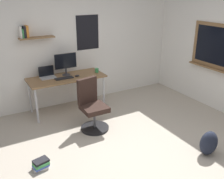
{
  "coord_description": "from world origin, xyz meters",
  "views": [
    {
      "loc": [
        -2.04,
        -2.79,
        2.42
      ],
      "look_at": [
        -0.05,
        0.71,
        0.85
      ],
      "focal_mm": 41.12,
      "sensor_mm": 36.0,
      "label": 1
    }
  ],
  "objects_px": {
    "computer_mouse": "(77,76)",
    "desk": "(67,80)",
    "keyboard": "(64,78)",
    "book_stack_on_floor": "(41,164)",
    "monitor_primary": "(66,63)",
    "office_chair": "(92,108)",
    "coffee_mug": "(97,70)",
    "backpack": "(209,143)",
    "laptop": "(47,75)"
  },
  "relations": [
    {
      "from": "computer_mouse",
      "to": "desk",
      "type": "bearing_deg",
      "value": 157.63
    },
    {
      "from": "keyboard",
      "to": "book_stack_on_floor",
      "type": "bearing_deg",
      "value": -121.46
    },
    {
      "from": "desk",
      "to": "monitor_primary",
      "type": "relative_size",
      "value": 3.37
    },
    {
      "from": "office_chair",
      "to": "coffee_mug",
      "type": "xyz_separation_m",
      "value": [
        0.57,
        0.94,
        0.38
      ]
    },
    {
      "from": "book_stack_on_floor",
      "to": "backpack",
      "type": "bearing_deg",
      "value": -21.61
    },
    {
      "from": "desk",
      "to": "office_chair",
      "type": "xyz_separation_m",
      "value": [
        0.12,
        -0.97,
        -0.27
      ]
    },
    {
      "from": "desk",
      "to": "monitor_primary",
      "type": "distance_m",
      "value": 0.36
    },
    {
      "from": "office_chair",
      "to": "backpack",
      "type": "distance_m",
      "value": 2.05
    },
    {
      "from": "monitor_primary",
      "to": "computer_mouse",
      "type": "distance_m",
      "value": 0.36
    },
    {
      "from": "office_chair",
      "to": "book_stack_on_floor",
      "type": "bearing_deg",
      "value": -149.01
    },
    {
      "from": "monitor_primary",
      "to": "book_stack_on_floor",
      "type": "distance_m",
      "value": 2.29
    },
    {
      "from": "laptop",
      "to": "monitor_primary",
      "type": "height_order",
      "value": "monitor_primary"
    },
    {
      "from": "office_chair",
      "to": "backpack",
      "type": "relative_size",
      "value": 2.39
    },
    {
      "from": "coffee_mug",
      "to": "keyboard",
      "type": "bearing_deg",
      "value": -176.24
    },
    {
      "from": "desk",
      "to": "office_chair",
      "type": "height_order",
      "value": "office_chair"
    },
    {
      "from": "keyboard",
      "to": "desk",
      "type": "bearing_deg",
      "value": 46.71
    },
    {
      "from": "backpack",
      "to": "book_stack_on_floor",
      "type": "height_order",
      "value": "backpack"
    },
    {
      "from": "office_chair",
      "to": "keyboard",
      "type": "xyz_separation_m",
      "value": [
        -0.19,
        0.89,
        0.35
      ]
    },
    {
      "from": "coffee_mug",
      "to": "book_stack_on_floor",
      "type": "xyz_separation_m",
      "value": [
        -1.73,
        -1.63,
        -0.72
      ]
    },
    {
      "from": "office_chair",
      "to": "coffee_mug",
      "type": "bearing_deg",
      "value": 58.82
    },
    {
      "from": "book_stack_on_floor",
      "to": "desk",
      "type": "bearing_deg",
      "value": 57.86
    },
    {
      "from": "coffee_mug",
      "to": "backpack",
      "type": "xyz_separation_m",
      "value": [
        0.65,
        -2.58,
        -0.59
      ]
    },
    {
      "from": "keyboard",
      "to": "book_stack_on_floor",
      "type": "relative_size",
      "value": 1.48
    },
    {
      "from": "monitor_primary",
      "to": "coffee_mug",
      "type": "relative_size",
      "value": 5.04
    },
    {
      "from": "desk",
      "to": "office_chair",
      "type": "relative_size",
      "value": 1.65
    },
    {
      "from": "desk",
      "to": "monitor_primary",
      "type": "xyz_separation_m",
      "value": [
        0.04,
        0.11,
        0.34
      ]
    },
    {
      "from": "laptop",
      "to": "coffee_mug",
      "type": "relative_size",
      "value": 3.37
    },
    {
      "from": "office_chair",
      "to": "desk",
      "type": "bearing_deg",
      "value": 96.84
    },
    {
      "from": "desk",
      "to": "office_chair",
      "type": "distance_m",
      "value": 1.01
    },
    {
      "from": "desk",
      "to": "keyboard",
      "type": "bearing_deg",
      "value": -133.29
    },
    {
      "from": "keyboard",
      "to": "computer_mouse",
      "type": "distance_m",
      "value": 0.28
    },
    {
      "from": "office_chair",
      "to": "monitor_primary",
      "type": "bearing_deg",
      "value": 94.1
    },
    {
      "from": "backpack",
      "to": "book_stack_on_floor",
      "type": "bearing_deg",
      "value": 158.39
    },
    {
      "from": "laptop",
      "to": "coffee_mug",
      "type": "height_order",
      "value": "laptop"
    },
    {
      "from": "keyboard",
      "to": "backpack",
      "type": "relative_size",
      "value": 0.93
    },
    {
      "from": "monitor_primary",
      "to": "backpack",
      "type": "bearing_deg",
      "value": -64.58
    },
    {
      "from": "desk",
      "to": "keyboard",
      "type": "height_order",
      "value": "keyboard"
    },
    {
      "from": "office_chair",
      "to": "backpack",
      "type": "bearing_deg",
      "value": -53.5
    },
    {
      "from": "computer_mouse",
      "to": "book_stack_on_floor",
      "type": "xyz_separation_m",
      "value": [
        -1.25,
        -1.58,
        -0.69
      ]
    },
    {
      "from": "laptop",
      "to": "backpack",
      "type": "relative_size",
      "value": 0.78
    },
    {
      "from": "monitor_primary",
      "to": "keyboard",
      "type": "height_order",
      "value": "monitor_primary"
    },
    {
      "from": "computer_mouse",
      "to": "backpack",
      "type": "height_order",
      "value": "computer_mouse"
    },
    {
      "from": "laptop",
      "to": "book_stack_on_floor",
      "type": "xyz_separation_m",
      "value": [
        -0.7,
        -1.82,
        -0.73
      ]
    },
    {
      "from": "computer_mouse",
      "to": "book_stack_on_floor",
      "type": "bearing_deg",
      "value": -128.26
    },
    {
      "from": "office_chair",
      "to": "keyboard",
      "type": "bearing_deg",
      "value": 102.38
    },
    {
      "from": "office_chair",
      "to": "book_stack_on_floor",
      "type": "distance_m",
      "value": 1.4
    },
    {
      "from": "backpack",
      "to": "keyboard",
      "type": "bearing_deg",
      "value": 119.14
    },
    {
      "from": "computer_mouse",
      "to": "office_chair",
      "type": "bearing_deg",
      "value": -95.52
    },
    {
      "from": "monitor_primary",
      "to": "backpack",
      "type": "distance_m",
      "value": 3.12
    },
    {
      "from": "laptop",
      "to": "desk",
      "type": "bearing_deg",
      "value": -23.88
    }
  ]
}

